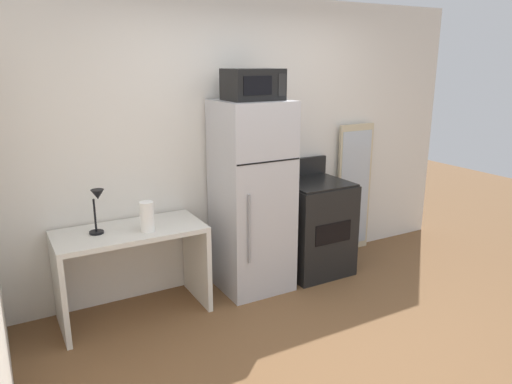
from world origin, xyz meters
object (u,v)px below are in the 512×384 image
at_px(desk_lamp, 97,204).
at_px(microwave, 253,84).
at_px(paper_towel_roll, 147,217).
at_px(leaning_mirror, 354,189).
at_px(oven_range, 314,226).
at_px(refrigerator, 252,197).
at_px(desk, 131,256).

bearing_deg(desk_lamp, microwave, -2.04).
distance_m(paper_towel_roll, leaning_mirror, 2.43).
height_order(microwave, oven_range, microwave).
height_order(desk_lamp, refrigerator, refrigerator).
bearing_deg(oven_range, leaning_mirror, 19.75).
xyz_separation_m(refrigerator, microwave, (0.00, -0.02, 0.99)).
bearing_deg(leaning_mirror, paper_towel_roll, -171.53).
relative_size(desk_lamp, paper_towel_roll, 1.47).
distance_m(desk, desk_lamp, 0.52).
distance_m(refrigerator, oven_range, 0.80).
distance_m(microwave, oven_range, 1.55).
bearing_deg(microwave, desk, 178.31).
height_order(refrigerator, microwave, microwave).
bearing_deg(oven_range, microwave, -178.52).
height_order(paper_towel_roll, refrigerator, refrigerator).
bearing_deg(paper_towel_roll, desk_lamp, 158.95).
relative_size(desk_lamp, microwave, 0.77).
bearing_deg(refrigerator, desk, 179.40).
bearing_deg(refrigerator, paper_towel_roll, -173.95).
bearing_deg(microwave, desk_lamp, 177.96).
bearing_deg(desk, oven_range, -0.47).
distance_m(desk, paper_towel_roll, 0.38).
bearing_deg(desk, desk_lamp, 176.26).
distance_m(microwave, leaning_mirror, 1.84).
bearing_deg(leaning_mirror, oven_range, -160.25).
bearing_deg(desk_lamp, paper_towel_roll, -21.05).
xyz_separation_m(desk_lamp, microwave, (1.33, -0.05, 0.86)).
bearing_deg(desk, refrigerator, -0.60).
xyz_separation_m(microwave, leaning_mirror, (1.40, 0.27, -1.15)).
height_order(desk_lamp, microwave, microwave).
height_order(refrigerator, oven_range, refrigerator).
relative_size(desk_lamp, leaning_mirror, 0.25).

